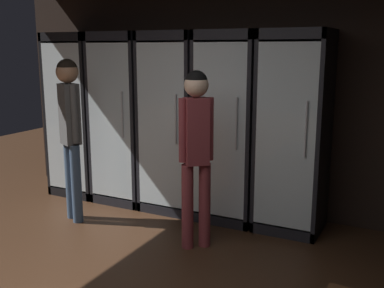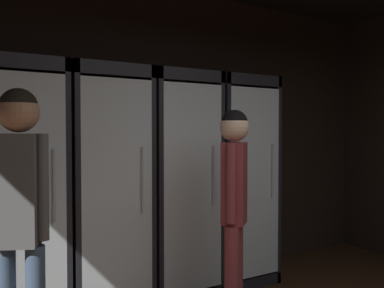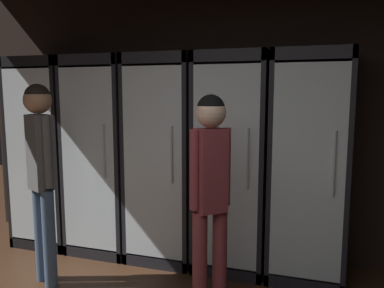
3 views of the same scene
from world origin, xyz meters
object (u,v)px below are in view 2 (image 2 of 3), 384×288
cooler_center (103,191)px  shopper_near (20,203)px  shopper_far (234,195)px  cooler_right (174,186)px  cooler_far_right (233,181)px  cooler_left (16,198)px

cooler_center → shopper_near: 1.15m
cooler_center → shopper_far: (0.68, -0.87, 0.02)m
cooler_center → cooler_right: bearing=-0.2°
cooler_far_right → shopper_far: size_ratio=1.22×
cooler_left → shopper_far: size_ratio=1.22×
shopper_near → cooler_right: bearing=30.7°
cooler_left → shopper_near: cooler_left is taller
shopper_far → cooler_far_right: bearing=53.6°
cooler_far_right → cooler_left: bearing=-180.0°
cooler_left → cooler_center: same height
shopper_near → shopper_far: bearing=-0.9°
cooler_right → shopper_far: (0.02, -0.87, 0.03)m
cooler_far_right → shopper_near: (-2.08, -0.85, 0.09)m
cooler_right → cooler_left: bearing=179.9°
cooler_right → cooler_center: bearing=179.8°
shopper_near → cooler_far_right: bearing=22.2°
cooler_far_right → shopper_near: bearing=-157.8°
cooler_right → shopper_near: bearing=-149.3°
cooler_far_right → cooler_center: bearing=-180.0°
cooler_right → shopper_far: cooler_right is taller
cooler_left → cooler_right: bearing=-0.1°
cooler_far_right → shopper_far: bearing=-126.4°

